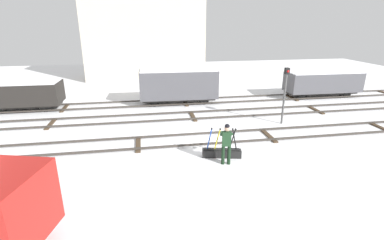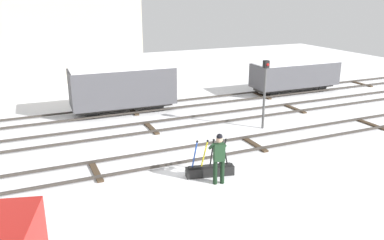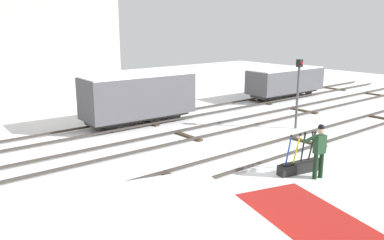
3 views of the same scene
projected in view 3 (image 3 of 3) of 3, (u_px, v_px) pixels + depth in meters
The scene contains 10 objects.
ground_plane at pixel (251, 159), 15.28m from camera, with size 60.00×60.00×0.00m, color white.
track_main_line at pixel (251, 157), 15.26m from camera, with size 44.00×1.94×0.18m.
track_siding_near at pixel (188, 135), 18.27m from camera, with size 44.00×1.94×0.18m.
track_siding_far at pixel (147, 121), 20.86m from camera, with size 44.00×1.94×0.18m.
switch_lever_frame at pixel (301, 165), 13.88m from camera, with size 1.84×0.72×1.45m.
rail_worker at pixel (319, 147), 13.18m from camera, with size 0.64×0.72×1.88m.
signal_post at pixel (298, 86), 19.30m from camera, with size 0.24×0.32×3.42m.
apartment_building at pixel (20, 35), 27.01m from camera, with size 12.61×5.20×8.65m.
freight_car_mid_siding at pixel (286, 81), 27.53m from camera, with size 6.07×2.09×2.09m.
freight_car_far_end at pixel (138, 96), 20.23m from camera, with size 5.78×2.33×2.60m.
Camera 3 is at (-10.87, -9.85, 5.08)m, focal length 37.09 mm.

